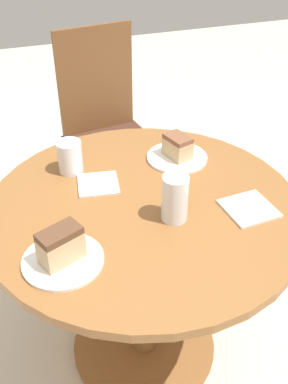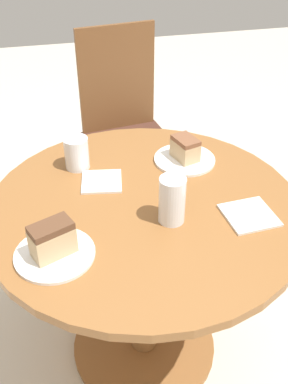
{
  "view_description": "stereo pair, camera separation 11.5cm",
  "coord_description": "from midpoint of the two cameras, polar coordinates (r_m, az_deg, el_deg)",
  "views": [
    {
      "loc": [
        -0.37,
        -1.06,
        1.58
      ],
      "look_at": [
        0.0,
        0.0,
        0.77
      ],
      "focal_mm": 42.0,
      "sensor_mm": 36.0,
      "label": 1
    },
    {
      "loc": [
        -0.26,
        -1.09,
        1.58
      ],
      "look_at": [
        0.0,
        0.0,
        0.77
      ],
      "focal_mm": 42.0,
      "sensor_mm": 36.0,
      "label": 2
    }
  ],
  "objects": [
    {
      "name": "table",
      "position": [
        1.53,
        -2.16,
        -7.34
      ],
      "size": [
        0.99,
        0.99,
        0.73
      ],
      "color": "brown",
      "rests_on": "ground_plane"
    },
    {
      "name": "napkin_side",
      "position": [
        1.49,
        -8.05,
        0.94
      ],
      "size": [
        0.15,
        0.15,
        0.01
      ],
      "rotation": [
        0.0,
        0.0,
        -0.17
      ],
      "color": "silver",
      "rests_on": "table"
    },
    {
      "name": "cake_slice_far",
      "position": [
        1.2,
        -13.26,
        -6.71
      ],
      "size": [
        0.13,
        0.1,
        0.1
      ],
      "rotation": [
        0.0,
        0.0,
        5.11
      ],
      "color": "tan",
      "rests_on": "plate_far"
    },
    {
      "name": "plate_near",
      "position": [
        1.62,
        2.19,
        4.35
      ],
      "size": [
        0.22,
        0.22,
        0.01
      ],
      "color": "white",
      "rests_on": "table"
    },
    {
      "name": "ground_plane",
      "position": [
        1.94,
        -1.79,
        -18.96
      ],
      "size": [
        8.0,
        8.0,
        0.0
      ],
      "primitive_type": "plane",
      "color": "beige"
    },
    {
      "name": "chair",
      "position": [
        2.28,
        -5.85,
        7.46
      ],
      "size": [
        0.48,
        0.53,
        1.0
      ],
      "rotation": [
        0.0,
        0.0,
        0.14
      ],
      "color": "brown",
      "rests_on": "ground_plane"
    },
    {
      "name": "cake_slice_near",
      "position": [
        1.59,
        2.22,
        5.74
      ],
      "size": [
        0.09,
        0.11,
        0.08
      ],
      "rotation": [
        0.0,
        0.0,
        3.43
      ],
      "color": "tan",
      "rests_on": "plate_near"
    },
    {
      "name": "glass_lemonade",
      "position": [
        1.3,
        1.41,
        -1.21
      ],
      "size": [
        0.08,
        0.08,
        0.15
      ],
      "color": "beige",
      "rests_on": "table"
    },
    {
      "name": "plate_far",
      "position": [
        1.23,
        -12.92,
        -8.56
      ],
      "size": [
        0.22,
        0.22,
        0.01
      ],
      "color": "white",
      "rests_on": "table"
    },
    {
      "name": "napkin_stack",
      "position": [
        1.4,
        10.91,
        -2.14
      ],
      "size": [
        0.16,
        0.16,
        0.01
      ],
      "rotation": [
        0.0,
        0.0,
        0.07
      ],
      "color": "silver",
      "rests_on": "table"
    },
    {
      "name": "glass_water",
      "position": [
        1.55,
        -11.47,
        4.15
      ],
      "size": [
        0.08,
        0.08,
        0.11
      ],
      "color": "silver",
      "rests_on": "table"
    }
  ]
}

